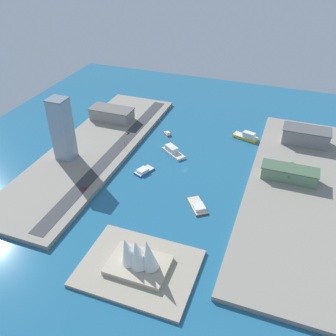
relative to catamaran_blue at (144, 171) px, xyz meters
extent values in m
plane|color=#23668E|center=(-31.51, -16.08, -1.41)|extent=(440.00, 440.00, 0.00)
cube|color=gray|center=(-120.78, -16.08, 0.33)|extent=(70.00, 240.00, 3.49)
cube|color=gray|center=(57.77, -16.08, 0.33)|extent=(70.00, 240.00, 3.49)
cube|color=#A89E89|center=(-38.36, 97.20, -0.41)|extent=(70.62, 54.01, 2.00)
cube|color=#38383D|center=(36.19, -16.08, 2.15)|extent=(12.04, 228.00, 0.15)
cube|color=blue|center=(-0.22, -0.54, -0.66)|extent=(14.33, 19.05, 1.50)
cone|color=blue|center=(-3.70, -8.82, -0.66)|extent=(1.77, 1.77, 1.35)
cube|color=white|center=(0.48, 1.14, 1.12)|extent=(9.82, 10.81, 2.07)
cube|color=beige|center=(-0.22, -0.54, 0.14)|extent=(13.76, 18.29, 0.10)
cube|color=red|center=(4.02, -68.80, -0.77)|extent=(10.10, 10.14, 1.29)
cone|color=red|center=(7.76, -72.58, -0.77)|extent=(1.65, 1.65, 1.16)
cube|color=white|center=(3.36, -68.13, 0.83)|extent=(5.79, 5.79, 1.89)
cube|color=beige|center=(4.02, -68.80, -0.07)|extent=(9.70, 9.73, 0.10)
cube|color=silver|center=(-13.92, -36.24, -0.40)|extent=(26.27, 22.25, 2.03)
cone|color=silver|center=(-24.94, -28.40, -0.40)|extent=(2.54, 2.54, 1.82)
cube|color=white|center=(-11.33, -38.09, 2.85)|extent=(14.19, 12.87, 4.47)
cube|color=beige|center=(-13.92, -36.24, 0.66)|extent=(25.21, 21.36, 0.10)
cube|color=yellow|center=(-70.43, -87.46, -0.03)|extent=(25.33, 15.00, 2.78)
cone|color=yellow|center=(-58.25, -90.84, -0.03)|extent=(3.07, 3.07, 2.50)
cube|color=white|center=(-73.72, -86.55, 3.79)|extent=(12.54, 8.57, 4.86)
cube|color=beige|center=(-70.43, -87.46, 1.41)|extent=(24.32, 14.40, 0.10)
cube|color=brown|center=(-55.44, 27.95, -0.74)|extent=(20.54, 23.06, 1.34)
cone|color=brown|center=(-48.83, 18.99, -0.74)|extent=(1.69, 1.69, 1.21)
cube|color=white|center=(-57.46, 30.69, 0.98)|extent=(11.61, 11.71, 2.10)
cube|color=beige|center=(-55.44, 27.95, -0.02)|extent=(19.72, 22.14, 0.10)
cube|color=#8C9EB2|center=(71.34, 6.16, 29.26)|extent=(14.90, 14.13, 54.38)
cube|color=slate|center=(71.34, 6.16, 56.85)|extent=(15.50, 14.70, 0.80)
cube|color=slate|center=(-115.96, -26.78, 7.08)|extent=(43.03, 15.01, 10.01)
cube|color=#47624A|center=(-115.96, -26.78, 12.48)|extent=(44.75, 15.61, 0.80)
cube|color=gray|center=(67.83, -73.77, 7.98)|extent=(43.12, 19.92, 11.82)
cube|color=slate|center=(67.83, -73.77, 14.29)|extent=(44.85, 20.72, 0.80)
cube|color=gray|center=(-124.99, -92.00, 9.16)|extent=(41.31, 19.63, 14.17)
cube|color=#59595C|center=(-124.99, -92.00, 16.64)|extent=(42.96, 20.42, 0.80)
cylinder|color=black|center=(33.22, 40.42, 2.54)|extent=(0.28, 0.65, 0.64)
cylinder|color=black|center=(31.55, 40.50, 2.54)|extent=(0.28, 0.65, 0.64)
cylinder|color=black|center=(33.38, 43.54, 2.54)|extent=(0.28, 0.65, 0.64)
cylinder|color=black|center=(31.70, 43.63, 2.54)|extent=(0.28, 0.65, 0.64)
cube|color=red|center=(32.46, 42.02, 2.83)|extent=(2.10, 4.56, 0.78)
cube|color=#262D38|center=(32.47, 42.25, 3.51)|extent=(1.78, 2.58, 0.58)
cylinder|color=black|center=(38.83, -49.86, 2.54)|extent=(0.26, 0.64, 0.64)
cylinder|color=black|center=(40.37, -49.84, 2.54)|extent=(0.26, 0.64, 0.64)
cylinder|color=black|center=(38.87, -52.91, 2.54)|extent=(0.26, 0.64, 0.64)
cylinder|color=black|center=(40.40, -52.89, 2.54)|extent=(0.26, 0.64, 0.64)
cube|color=yellow|center=(39.62, -51.37, 2.80)|extent=(1.79, 4.38, 0.71)
cube|color=#262D38|center=(39.62, -51.59, 3.41)|extent=(1.56, 2.46, 0.51)
cylinder|color=black|center=(29.28, -24.58, 4.82)|extent=(0.18, 0.18, 5.50)
cube|color=black|center=(29.28, -24.58, 8.07)|extent=(0.36, 0.36, 1.00)
sphere|color=red|center=(29.28, -24.58, 8.42)|extent=(0.24, 0.24, 0.24)
sphere|color=yellow|center=(29.28, -24.58, 8.07)|extent=(0.24, 0.24, 0.24)
sphere|color=green|center=(29.28, -24.58, 7.72)|extent=(0.24, 0.24, 0.24)
cube|color=#BCAD93|center=(-38.36, 97.20, 2.09)|extent=(36.94, 26.51, 3.00)
cone|color=white|center=(-45.46, 97.20, 14.15)|extent=(12.19, 9.62, 22.16)
cone|color=white|center=(-38.36, 97.20, 12.44)|extent=(15.47, 13.07, 19.41)
cone|color=white|center=(-31.82, 97.20, 12.13)|extent=(15.13, 11.92, 19.15)
cylinder|color=brown|center=(-116.64, -37.77, 4.15)|extent=(0.50, 0.50, 4.15)
sphere|color=#2D7233|center=(-116.64, -37.77, 8.51)|extent=(5.72, 5.72, 5.72)
cylinder|color=brown|center=(-119.67, -29.12, 3.73)|extent=(0.50, 0.50, 3.32)
sphere|color=#2D7233|center=(-119.67, -29.12, 7.43)|extent=(5.10, 5.10, 5.10)
cylinder|color=brown|center=(-115.97, -21.87, 4.25)|extent=(0.50, 0.50, 4.36)
sphere|color=#2D7233|center=(-115.97, -21.87, 8.73)|extent=(5.74, 5.74, 5.74)
camera|label=1|loc=(-107.38, 233.04, 175.81)|focal=39.18mm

